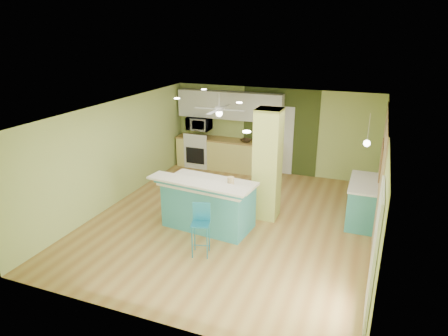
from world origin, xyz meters
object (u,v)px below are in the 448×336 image
at_px(peninsula, 208,204).
at_px(fruit_bowl, 246,141).
at_px(bar_stool, 201,221).
at_px(side_counter, 362,201).
at_px(canister, 231,181).

relative_size(peninsula, fruit_bowl, 6.92).
xyz_separation_m(peninsula, bar_stool, (0.31, -1.04, 0.14)).
bearing_deg(peninsula, side_counter, 31.75).
height_order(side_counter, canister, canister).
bearing_deg(peninsula, fruit_bowl, 101.09).
distance_m(side_counter, fruit_bowl, 4.04).
bearing_deg(fruit_bowl, side_counter, -31.62).
distance_m(side_counter, canister, 3.03).
bearing_deg(fruit_bowl, canister, -76.79).
bearing_deg(canister, fruit_bowl, 103.21).
bearing_deg(side_counter, bar_stool, -137.56).
xyz_separation_m(bar_stool, canister, (0.19, 1.08, 0.43)).
bearing_deg(canister, peninsula, -175.15).
relative_size(side_counter, fruit_bowl, 4.48).
distance_m(peninsula, canister, 0.76).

